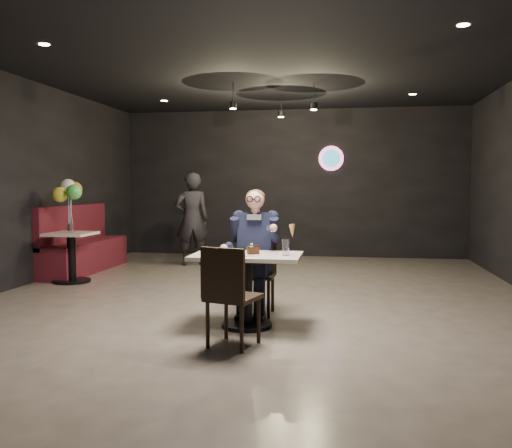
% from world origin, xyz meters
% --- Properties ---
extents(floor, '(9.00, 9.00, 0.00)m').
position_xyz_m(floor, '(0.00, 0.00, 0.00)').
color(floor, gray).
rests_on(floor, ground).
extents(wall_sign, '(0.50, 0.06, 0.50)m').
position_xyz_m(wall_sign, '(0.80, 4.47, 2.00)').
color(wall_sign, pink).
rests_on(wall_sign, floor).
extents(pendant_lights, '(1.40, 1.20, 0.36)m').
position_xyz_m(pendant_lights, '(0.00, 2.00, 2.88)').
color(pendant_lights, black).
rests_on(pendant_lights, floor).
extents(main_table, '(1.10, 0.70, 0.75)m').
position_xyz_m(main_table, '(0.11, -1.24, 0.38)').
color(main_table, white).
rests_on(main_table, floor).
extents(chair_far, '(0.42, 0.46, 0.92)m').
position_xyz_m(chair_far, '(0.11, -0.69, 0.46)').
color(chair_far, black).
rests_on(chair_far, floor).
extents(chair_near, '(0.53, 0.56, 0.92)m').
position_xyz_m(chair_near, '(0.11, -1.90, 0.46)').
color(chair_near, black).
rests_on(chair_near, floor).
extents(seated_man, '(0.60, 0.80, 1.44)m').
position_xyz_m(seated_man, '(0.11, -0.69, 0.72)').
color(seated_man, black).
rests_on(seated_man, floor).
extents(dessert_plate, '(0.24, 0.24, 0.01)m').
position_xyz_m(dessert_plate, '(0.14, -1.34, 0.76)').
color(dessert_plate, white).
rests_on(dessert_plate, main_table).
extents(cake_slice, '(0.14, 0.12, 0.08)m').
position_xyz_m(cake_slice, '(0.19, -1.32, 0.80)').
color(cake_slice, black).
rests_on(cake_slice, dessert_plate).
extents(mint_leaf, '(0.06, 0.04, 0.01)m').
position_xyz_m(mint_leaf, '(0.17, -1.37, 0.84)').
color(mint_leaf, green).
rests_on(mint_leaf, cake_slice).
extents(sundae_glass, '(0.07, 0.07, 0.16)m').
position_xyz_m(sundae_glass, '(0.51, -1.26, 0.83)').
color(sundae_glass, silver).
rests_on(sundae_glass, main_table).
extents(wafer_cone, '(0.08, 0.08, 0.13)m').
position_xyz_m(wafer_cone, '(0.58, -1.31, 1.00)').
color(wafer_cone, tan).
rests_on(wafer_cone, sundae_glass).
extents(booth_bench, '(0.56, 2.24, 1.12)m').
position_xyz_m(booth_bench, '(-3.25, 1.88, 0.56)').
color(booth_bench, '#420E19').
rests_on(booth_bench, floor).
extents(side_table, '(0.63, 0.63, 0.79)m').
position_xyz_m(side_table, '(-2.95, 0.88, 0.39)').
color(side_table, white).
rests_on(side_table, floor).
extents(balloon_vase, '(0.10, 0.10, 0.15)m').
position_xyz_m(balloon_vase, '(-2.95, 0.88, 0.82)').
color(balloon_vase, silver).
rests_on(balloon_vase, side_table).
extents(balloon_bunch, '(0.41, 0.41, 0.68)m').
position_xyz_m(balloon_bunch, '(-2.95, 0.88, 1.24)').
color(balloon_bunch, yellow).
rests_on(balloon_bunch, balloon_vase).
extents(passerby, '(0.72, 0.61, 1.68)m').
position_xyz_m(passerby, '(-1.66, 2.88, 0.84)').
color(passerby, black).
rests_on(passerby, floor).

